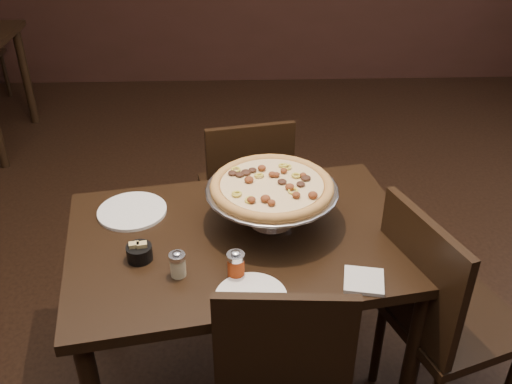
{
  "coord_description": "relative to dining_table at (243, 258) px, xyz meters",
  "views": [
    {
      "loc": [
        0.01,
        -1.62,
        1.95
      ],
      "look_at": [
        0.06,
        0.06,
        0.91
      ],
      "focal_mm": 40.0,
      "sensor_mm": 36.0,
      "label": 1
    }
  ],
  "objects": [
    {
      "name": "room",
      "position": [
        0.05,
        0.02,
        0.74
      ],
      "size": [
        6.04,
        7.04,
        2.84
      ],
      "color": "black",
      "rests_on": "ground"
    },
    {
      "name": "dining_table",
      "position": [
        0.0,
        0.0,
        0.0
      ],
      "size": [
        1.33,
        1.0,
        0.76
      ],
      "rotation": [
        0.0,
        0.0,
        0.17
      ],
      "color": "black",
      "rests_on": "ground"
    },
    {
      "name": "pizza_stand",
      "position": [
        0.11,
        0.07,
        0.26
      ],
      "size": [
        0.47,
        0.47,
        0.19
      ],
      "color": "silver",
      "rests_on": "dining_table"
    },
    {
      "name": "parmesan_shaker",
      "position": [
        -0.21,
        -0.21,
        0.14
      ],
      "size": [
        0.05,
        0.05,
        0.09
      ],
      "color": "beige",
      "rests_on": "dining_table"
    },
    {
      "name": "pepper_flake_shaker",
      "position": [
        -0.02,
        -0.22,
        0.15
      ],
      "size": [
        0.06,
        0.06,
        0.1
      ],
      "color": "maroon",
      "rests_on": "dining_table"
    },
    {
      "name": "packet_caddy",
      "position": [
        -0.34,
        -0.12,
        0.13
      ],
      "size": [
        0.09,
        0.09,
        0.07
      ],
      "rotation": [
        0.0,
        0.0,
        0.19
      ],
      "color": "black",
      "rests_on": "dining_table"
    },
    {
      "name": "napkin_stack",
      "position": [
        0.38,
        -0.26,
        0.11
      ],
      "size": [
        0.15,
        0.15,
        0.01
      ],
      "primitive_type": "cube",
      "rotation": [
        0.0,
        0.0,
        -0.19
      ],
      "color": "silver",
      "rests_on": "dining_table"
    },
    {
      "name": "plate_left",
      "position": [
        -0.41,
        0.16,
        0.11
      ],
      "size": [
        0.26,
        0.26,
        0.01
      ],
      "primitive_type": "cylinder",
      "color": "white",
      "rests_on": "dining_table"
    },
    {
      "name": "plate_near",
      "position": [
        0.02,
        -0.33,
        0.11
      ],
      "size": [
        0.22,
        0.22,
        0.01
      ],
      "primitive_type": "cylinder",
      "color": "white",
      "rests_on": "dining_table"
    },
    {
      "name": "serving_spatula",
      "position": [
        0.24,
        0.0,
        0.25
      ],
      "size": [
        0.14,
        0.14,
        0.02
      ],
      "rotation": [
        0.0,
        0.0,
        -0.82
      ],
      "color": "silver",
      "rests_on": "pizza_stand"
    },
    {
      "name": "chair_far",
      "position": [
        0.02,
        0.77,
        -0.18
      ],
      "size": [
        0.48,
        0.48,
        0.87
      ],
      "rotation": [
        0.0,
        0.0,
        3.33
      ],
      "color": "black",
      "rests_on": "ground"
    },
    {
      "name": "chair_side",
      "position": [
        0.7,
        -0.15,
        -0.15
      ],
      "size": [
        0.56,
        0.56,
        0.94
      ],
      "rotation": [
        0.0,
        0.0,
        1.91
      ],
      "color": "black",
      "rests_on": "ground"
    }
  ]
}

